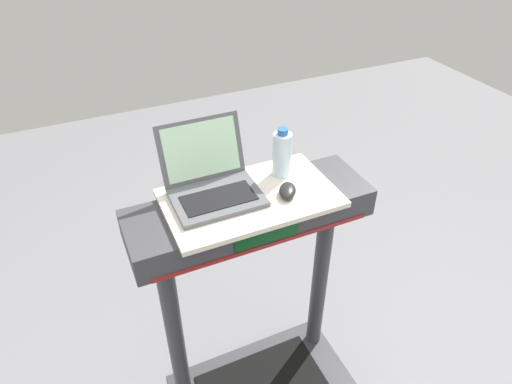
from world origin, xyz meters
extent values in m
cylinder|color=#38383D|center=(-0.34, 0.70, 0.59)|extent=(0.07, 0.07, 0.88)
cylinder|color=#38383D|center=(0.34, 0.70, 0.59)|extent=(0.07, 0.07, 0.88)
cube|color=#38383D|center=(0.00, 0.70, 1.08)|extent=(0.90, 0.28, 0.11)
cube|color=#0C3F19|center=(0.00, 0.56, 1.08)|extent=(0.24, 0.01, 0.06)
cube|color=maroon|center=(0.00, 0.56, 1.04)|extent=(0.81, 0.00, 0.02)
cube|color=beige|center=(0.00, 0.70, 1.15)|extent=(0.61, 0.36, 0.02)
cube|color=#515459|center=(-0.11, 0.73, 1.17)|extent=(0.31, 0.22, 0.02)
cube|color=black|center=(-0.11, 0.71, 1.18)|extent=(0.25, 0.12, 0.00)
cube|color=#515459|center=(-0.11, 0.87, 1.28)|extent=(0.31, 0.08, 0.22)
cube|color=#B2E0B7|center=(-0.11, 0.87, 1.28)|extent=(0.27, 0.06, 0.19)
ellipsoid|color=black|center=(0.12, 0.65, 1.17)|extent=(0.10, 0.12, 0.03)
cylinder|color=silver|center=(0.16, 0.78, 1.24)|extent=(0.07, 0.07, 0.17)
cylinder|color=#2659A5|center=(0.16, 0.78, 1.34)|extent=(0.04, 0.04, 0.02)
camera|label=1|loc=(-0.51, -0.49, 2.12)|focal=32.04mm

